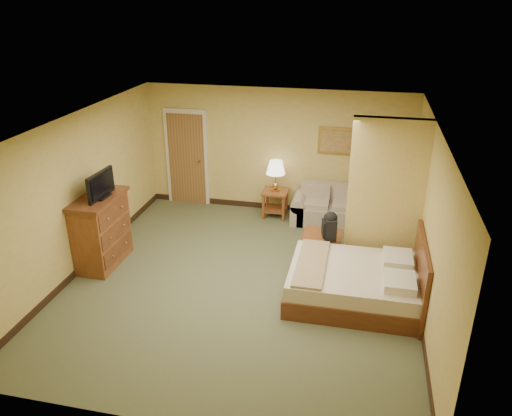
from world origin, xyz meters
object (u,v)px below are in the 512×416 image
(coffee_table, at_px, (322,241))
(bed, at_px, (357,283))
(loveseat, at_px, (330,211))
(dresser, at_px, (101,230))

(coffee_table, relative_size, bed, 0.35)
(loveseat, height_order, dresser, dresser)
(dresser, bearing_deg, coffee_table, 15.50)
(loveseat, relative_size, bed, 0.79)
(coffee_table, xyz_separation_m, dresser, (-3.65, -1.01, 0.31))
(dresser, bearing_deg, bed, -2.53)
(coffee_table, height_order, bed, bed)
(bed, bearing_deg, loveseat, 103.02)
(loveseat, bearing_deg, dresser, -146.04)
(coffee_table, bearing_deg, dresser, -164.50)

